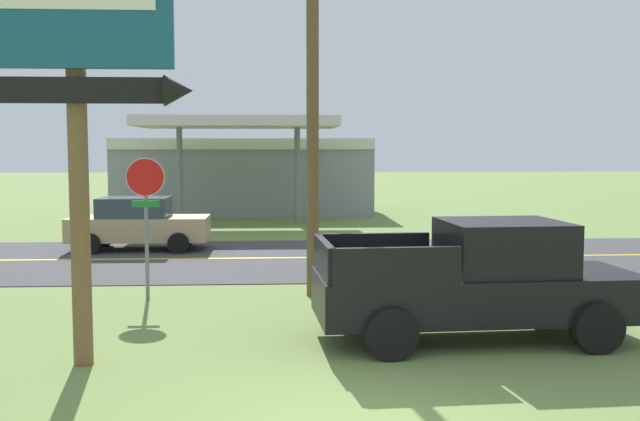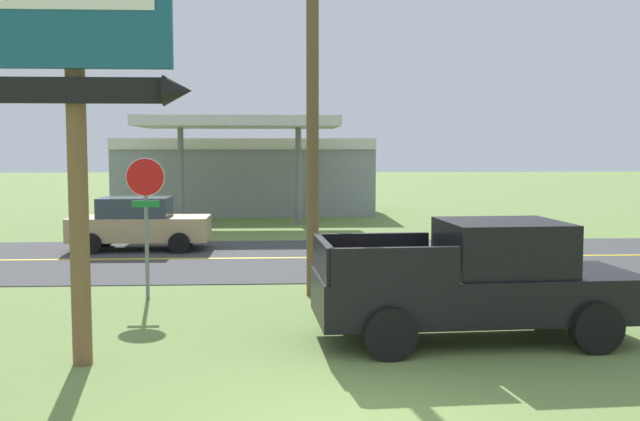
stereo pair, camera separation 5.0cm
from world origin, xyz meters
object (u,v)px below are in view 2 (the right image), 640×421
at_px(stop_sign, 146,202).
at_px(pickup_black_parked_on_lawn, 479,282).
at_px(utility_pole, 313,45).
at_px(gas_station, 246,173).
at_px(car_tan_near_lane, 139,223).
at_px(motel_sign, 76,36).

bearing_deg(stop_sign, pickup_black_parked_on_lawn, -30.78).
xyz_separation_m(utility_pole, gas_station, (-2.35, 20.42, -3.34)).
bearing_deg(utility_pole, gas_station, 96.56).
bearing_deg(stop_sign, utility_pole, 3.29).
relative_size(stop_sign, utility_pole, 0.30).
height_order(stop_sign, car_tan_near_lane, stop_sign).
distance_m(utility_pole, gas_station, 20.83).
height_order(utility_pole, gas_station, utility_pole).
bearing_deg(gas_station, pickup_black_parked_on_lawn, -78.54).
relative_size(motel_sign, car_tan_near_lane, 1.64).
bearing_deg(motel_sign, utility_pole, 54.73).
xyz_separation_m(stop_sign, pickup_black_parked_on_lawn, (6.02, -3.59, -1.06)).
bearing_deg(gas_station, motel_sign, -92.62).
height_order(motel_sign, utility_pole, utility_pole).
relative_size(motel_sign, gas_station, 0.57).
height_order(utility_pole, car_tan_near_lane, utility_pole).
distance_m(gas_station, pickup_black_parked_on_lawn, 24.72).
relative_size(utility_pole, pickup_black_parked_on_lawn, 1.86).
distance_m(motel_sign, gas_station, 25.56).
bearing_deg(pickup_black_parked_on_lawn, stop_sign, 149.22).
relative_size(gas_station, pickup_black_parked_on_lawn, 2.26).
distance_m(stop_sign, gas_station, 20.65).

